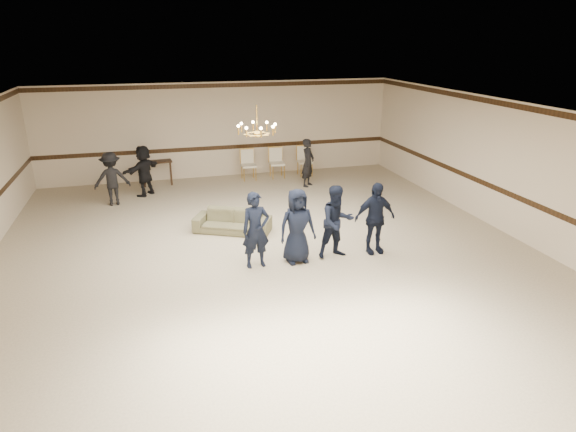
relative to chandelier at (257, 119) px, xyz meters
name	(u,v)px	position (x,y,z in m)	size (l,w,h in m)	color
room	(268,187)	(0.00, -1.00, -1.28)	(12.01, 14.01, 3.21)	beige
chair_rail	(221,148)	(0.00, 5.99, -1.88)	(12.00, 0.02, 0.14)	#311E0E
crown_molding	(218,85)	(0.00, 5.99, 0.21)	(12.00, 0.02, 0.14)	#311E0E
chandelier	(257,119)	(0.00, 0.00, 0.00)	(0.94, 0.94, 0.89)	gold
boy_a	(256,230)	(-0.38, -1.44, -2.06)	(0.60, 0.39, 1.64)	black
boy_b	(297,226)	(0.52, -1.44, -2.06)	(0.80, 0.52, 1.64)	black
boy_c	(337,222)	(1.42, -1.44, -2.06)	(0.79, 0.62, 1.64)	black
boy_d	(375,218)	(2.32, -1.44, -2.06)	(0.96, 0.40, 1.64)	black
settee	(232,221)	(-0.54, 0.65, -2.60)	(1.88, 0.74, 0.55)	#656443
adult_left	(112,179)	(-3.49, 3.69, -2.10)	(1.00, 0.57, 1.55)	black
adult_mid	(144,171)	(-2.59, 4.39, -2.10)	(1.44, 0.46, 1.55)	black
adult_right	(308,163)	(2.51, 3.99, -2.10)	(0.56, 0.37, 1.55)	black
banquet_chair_left	(249,165)	(0.80, 5.24, -2.37)	(0.49, 0.49, 1.01)	#F3E9CC
banquet_chair_mid	(277,163)	(1.80, 5.24, -2.37)	(0.49, 0.49, 1.01)	#F3E9CC
banquet_chair_right	(305,161)	(2.80, 5.24, -2.37)	(0.49, 0.49, 1.01)	#F3E9CC
console_table	(157,173)	(-2.20, 5.44, -2.47)	(0.96, 0.40, 0.81)	#341F11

